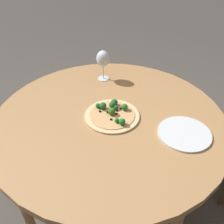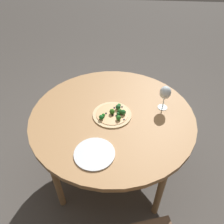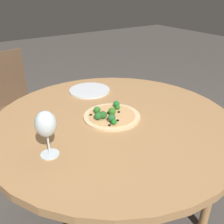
# 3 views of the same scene
# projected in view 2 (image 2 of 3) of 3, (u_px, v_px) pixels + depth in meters

# --- Properties ---
(ground_plane) EXTENTS (12.00, 12.00, 0.00)m
(ground_plane) POSITION_uv_depth(u_px,v_px,m) (112.00, 168.00, 2.12)
(ground_plane) COLOR #4C4742
(dining_table) EXTENTS (1.25, 1.25, 0.71)m
(dining_table) POSITION_uv_depth(u_px,v_px,m) (112.00, 119.00, 1.69)
(dining_table) COLOR #A87A4C
(dining_table) RESTS_ON ground_plane
(pizza) EXTENTS (0.29, 0.29, 0.05)m
(pizza) POSITION_uv_depth(u_px,v_px,m) (113.00, 114.00, 1.64)
(pizza) COLOR #DBBC89
(pizza) RESTS_ON dining_table
(wine_glass) EXTENTS (0.08, 0.08, 0.20)m
(wine_glass) POSITION_uv_depth(u_px,v_px,m) (165.00, 93.00, 1.62)
(wine_glass) COLOR silver
(wine_glass) RESTS_ON dining_table
(plate_near) EXTENTS (0.26, 0.26, 0.01)m
(plate_near) POSITION_uv_depth(u_px,v_px,m) (94.00, 154.00, 1.37)
(plate_near) COLOR silver
(plate_near) RESTS_ON dining_table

